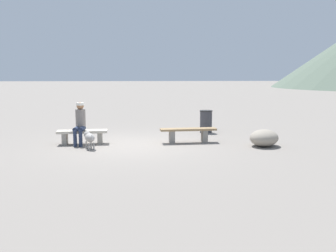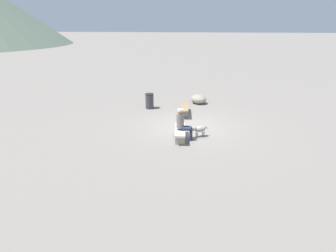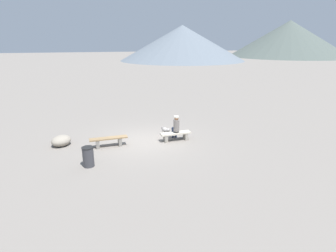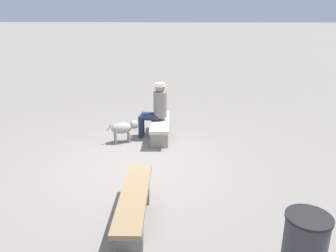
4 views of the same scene
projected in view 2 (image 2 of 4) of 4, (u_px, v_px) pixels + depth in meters
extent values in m
cube|color=gray|center=(188.00, 127.00, 13.59)|extent=(210.00, 210.00, 0.06)
cube|color=gray|center=(184.00, 108.00, 15.75)|extent=(0.18, 0.35, 0.40)
cube|color=gray|center=(184.00, 114.00, 14.75)|extent=(0.18, 0.35, 0.40)
cube|color=#8C704C|center=(184.00, 106.00, 15.17)|extent=(1.82, 0.47, 0.06)
cube|color=gray|center=(180.00, 130.00, 12.63)|extent=(0.17, 0.39, 0.36)
cube|color=gray|center=(180.00, 140.00, 11.61)|extent=(0.17, 0.39, 0.36)
cube|color=beige|center=(180.00, 130.00, 12.05)|extent=(1.57, 0.50, 0.08)
cylinder|color=slate|center=(180.00, 121.00, 11.87)|extent=(0.30, 0.30, 0.59)
sphere|color=#A3704C|center=(180.00, 112.00, 11.73)|extent=(0.23, 0.23, 0.23)
cylinder|color=silver|center=(180.00, 110.00, 11.71)|extent=(0.24, 0.24, 0.08)
cylinder|color=#232D47|center=(185.00, 129.00, 11.86)|extent=(0.18, 0.46, 0.15)
cylinder|color=#232D47|center=(191.00, 135.00, 11.91)|extent=(0.11, 0.11, 0.51)
cylinder|color=#232D47|center=(186.00, 127.00, 12.02)|extent=(0.18, 0.46, 0.15)
cylinder|color=#232D47|center=(191.00, 133.00, 12.07)|extent=(0.11, 0.11, 0.51)
ellipsoid|color=gray|center=(200.00, 129.00, 12.31)|extent=(0.42, 0.54, 0.26)
sphere|color=gray|center=(194.00, 129.00, 12.21)|extent=(0.20, 0.20, 0.20)
cylinder|color=gray|center=(197.00, 135.00, 12.29)|extent=(0.04, 0.04, 0.21)
cylinder|color=gray|center=(196.00, 134.00, 12.42)|extent=(0.04, 0.04, 0.21)
cylinder|color=gray|center=(204.00, 134.00, 12.37)|extent=(0.04, 0.04, 0.21)
cylinder|color=gray|center=(203.00, 133.00, 12.50)|extent=(0.04, 0.04, 0.21)
cylinder|color=gray|center=(206.00, 127.00, 12.38)|extent=(0.08, 0.12, 0.15)
cylinder|color=#38383D|center=(150.00, 101.00, 16.22)|extent=(0.45, 0.45, 0.81)
cylinder|color=black|center=(149.00, 94.00, 16.08)|extent=(0.48, 0.48, 0.03)
ellipsoid|color=gray|center=(198.00, 99.00, 17.25)|extent=(1.28, 1.28, 0.51)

